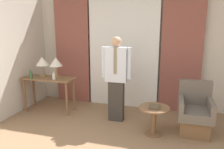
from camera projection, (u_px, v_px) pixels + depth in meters
wall_back at (124, 49)px, 5.12m from camera, size 10.00×0.06×2.70m
curtain_sheer_center at (123, 52)px, 5.02m from camera, size 1.61×0.06×2.58m
curtain_drape_left at (72, 50)px, 5.36m from camera, size 0.86×0.06×2.58m
curtain_drape_right at (181, 54)px, 4.68m from camera, size 0.86×0.06×2.58m
desk at (49, 84)px, 4.83m from camera, size 1.15×0.46×0.76m
table_lamp_left at (42, 62)px, 4.84m from camera, size 0.28×0.28×0.45m
table_lamp_right at (56, 62)px, 4.75m from camera, size 0.28×0.28×0.45m
bottle_near_edge at (54, 76)px, 4.61m from camera, size 0.06×0.06×0.17m
bottle_by_lamp at (31, 75)px, 4.71m from camera, size 0.06×0.06×0.20m
person at (116, 76)px, 4.27m from camera, size 0.60×0.20×1.68m
armchair at (195, 114)px, 3.88m from camera, size 0.57×0.64×0.91m
side_table at (154, 116)px, 3.80m from camera, size 0.54×0.54×0.51m
book at (154, 107)px, 3.75m from camera, size 0.19×0.22×0.03m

